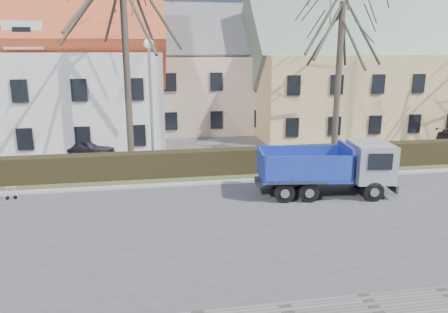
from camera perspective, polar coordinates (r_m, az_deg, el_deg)
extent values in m
plane|color=#424244|center=(16.95, -5.90, -8.51)|extent=(120.00, 120.00, 0.00)
cube|color=#A19D98|center=(21.25, -6.83, -3.66)|extent=(80.00, 0.30, 0.12)
cube|color=#3E4828|center=(22.78, -7.07, -2.48)|extent=(80.00, 3.00, 0.10)
cube|color=black|center=(22.42, -7.09, -1.15)|extent=(60.00, 0.90, 1.30)
imported|color=#21202A|center=(27.80, -17.50, 1.14)|extent=(3.76, 2.60, 1.19)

